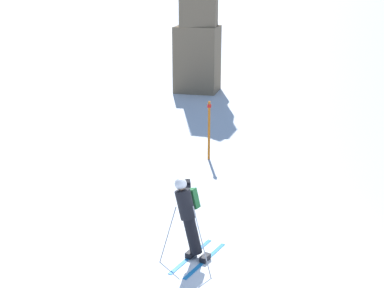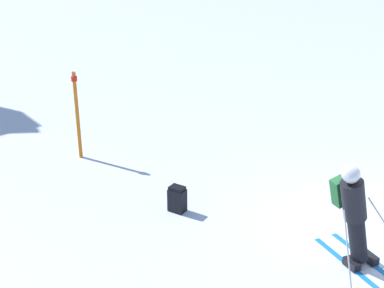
{
  "view_description": "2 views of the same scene",
  "coord_description": "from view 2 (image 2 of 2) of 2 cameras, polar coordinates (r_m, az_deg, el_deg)",
  "views": [
    {
      "loc": [
        1.3,
        -10.07,
        5.94
      ],
      "look_at": [
        -2.26,
        4.58,
        1.11
      ],
      "focal_mm": 50.0,
      "sensor_mm": 36.0,
      "label": 1
    },
    {
      "loc": [
        -7.6,
        -3.41,
        5.01
      ],
      "look_at": [
        -2.27,
        2.55,
        1.6
      ],
      "focal_mm": 50.0,
      "sensor_mm": 36.0,
      "label": 2
    }
  ],
  "objects": [
    {
      "name": "trail_marker",
      "position": [
        11.94,
        -12.16,
        3.39
      ],
      "size": [
        0.13,
        0.13,
        1.98
      ],
      "color": "orange",
      "rests_on": "ground"
    },
    {
      "name": "skier",
      "position": [
        8.28,
        16.86,
        -6.85
      ],
      "size": [
        1.25,
        1.79,
        1.84
      ],
      "rotation": [
        0.0,
        0.0,
        -0.3
      ],
      "color": "#1E7AC6",
      "rests_on": "ground"
    },
    {
      "name": "spare_backpack",
      "position": [
        9.83,
        -1.59,
        -5.9
      ],
      "size": [
        0.29,
        0.35,
        0.5
      ],
      "rotation": [
        0.0,
        0.0,
        4.99
      ],
      "color": "black",
      "rests_on": "ground"
    }
  ]
}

